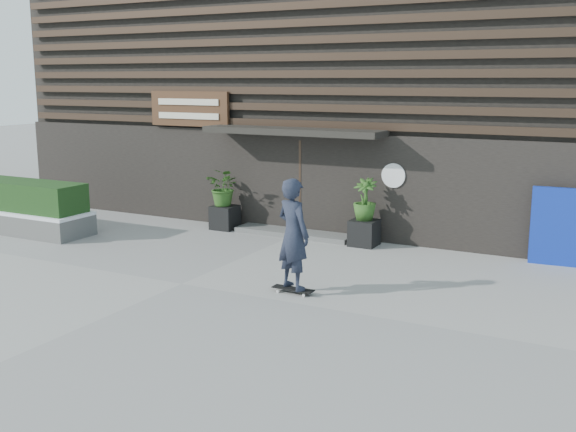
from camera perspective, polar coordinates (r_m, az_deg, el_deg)
The scene contains 12 objects.
ground at distance 12.93m, azimuth -8.89°, elevation -5.64°, with size 80.00×80.00×0.00m, color #989691.
entrance_step at distance 16.69m, azimuth 0.55°, elevation -1.41°, with size 3.00×0.80×0.12m, color #535351.
planter_pot_left at distance 17.41m, azimuth -5.31°, elevation -0.12°, with size 0.60×0.60×0.60m, color black.
bamboo_left at distance 17.28m, azimuth -5.36°, elevation 2.42°, with size 0.86×0.75×0.96m, color #2D591E.
planter_pot_right at distance 15.70m, azimuth 6.39°, elevation -1.40°, with size 0.60×0.60×0.60m, color black.
bamboo_right at distance 15.55m, azimuth 6.46°, elevation 1.40°, with size 0.54×0.54×0.96m, color #2D591E.
raised_bed at distance 18.22m, azimuth -21.00°, elevation -0.48°, with size 3.50×1.20×0.50m, color #50504E.
snow_layer at distance 18.17m, azimuth -21.06°, elevation 0.42°, with size 3.50×1.20×0.08m, color white.
hedge at distance 18.10m, azimuth -21.15°, elevation 1.63°, with size 3.30×1.00×0.70m, color #173513.
blue_tarp at distance 14.91m, azimuth 22.92°, elevation -0.94°, with size 1.72×0.12×1.61m, color #0B2399.
building at distance 21.19m, azimuth 7.39°, elevation 11.91°, with size 18.00×11.00×8.00m.
skateboarder at distance 11.95m, azimuth 0.44°, elevation -1.55°, with size 0.85×0.71×2.08m.
Camera 1 is at (7.47, -9.87, 3.75)m, focal length 42.45 mm.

